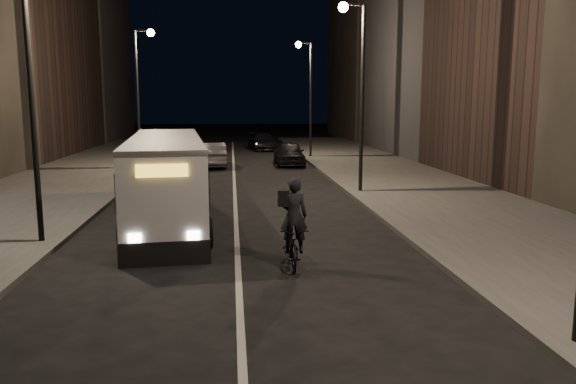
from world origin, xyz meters
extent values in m
plane|color=black|center=(0.00, 0.00, 0.00)|extent=(180.00, 180.00, 0.00)
cube|color=#383836|center=(8.50, 14.00, 0.08)|extent=(7.00, 70.00, 0.16)
cube|color=#383836|center=(-8.50, 14.00, 0.08)|extent=(7.00, 70.00, 0.16)
cube|color=black|center=(16.00, 27.50, 10.50)|extent=(8.00, 61.00, 21.00)
cylinder|color=black|center=(5.60, 12.00, 4.16)|extent=(0.16, 0.16, 8.00)
cube|color=black|center=(5.15, 12.00, 8.16)|extent=(0.90, 0.08, 0.08)
sphere|color=#FFD18C|center=(4.70, 12.00, 8.06)|extent=(0.44, 0.44, 0.44)
cylinder|color=black|center=(5.60, 28.00, 4.16)|extent=(0.16, 0.16, 8.00)
cube|color=black|center=(5.15, 28.00, 8.16)|extent=(0.90, 0.08, 0.08)
sphere|color=#FFD18C|center=(4.70, 28.00, 8.06)|extent=(0.44, 0.44, 0.44)
cylinder|color=black|center=(-5.60, 4.00, 4.16)|extent=(0.16, 0.16, 8.00)
cylinder|color=black|center=(-5.60, 22.00, 4.16)|extent=(0.16, 0.16, 8.00)
cube|color=black|center=(-5.15, 22.00, 8.16)|extent=(0.90, 0.08, 0.08)
sphere|color=#FFD18C|center=(-4.70, 22.00, 8.06)|extent=(0.44, 0.44, 0.44)
cube|color=silver|center=(-2.34, 6.99, 1.44)|extent=(3.27, 11.00, 2.89)
cube|color=black|center=(-2.34, 6.99, 1.85)|extent=(3.31, 10.65, 1.04)
cube|color=silver|center=(-2.34, 6.99, 2.84)|extent=(3.29, 11.00, 0.16)
cube|color=gold|center=(-1.83, 1.60, 2.44)|extent=(1.27, 0.23, 0.32)
cylinder|color=black|center=(-3.11, 3.11, 0.45)|extent=(0.40, 0.93, 0.90)
cylinder|color=black|center=(-0.86, 3.32, 0.45)|extent=(0.40, 0.93, 0.90)
cylinder|color=black|center=(-3.79, 10.30, 0.45)|extent=(0.40, 0.93, 0.90)
cylinder|color=black|center=(-1.54, 10.51, 0.45)|extent=(0.40, 0.93, 0.90)
imported|color=black|center=(1.39, 1.35, 0.52)|extent=(0.74, 2.00, 1.04)
imported|color=black|center=(1.39, 1.15, 1.33)|extent=(0.70, 0.47, 1.90)
imported|color=black|center=(3.60, 23.78, 0.77)|extent=(1.85, 4.55, 1.55)
imported|color=#3A393C|center=(-1.34, 23.27, 0.77)|extent=(1.95, 4.77, 1.54)
imported|color=black|center=(2.53, 35.44, 0.72)|extent=(2.59, 5.15, 1.44)
camera|label=1|loc=(-0.11, -12.35, 4.13)|focal=35.00mm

